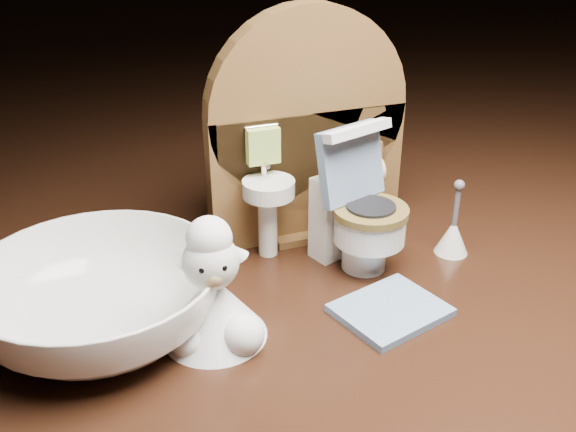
{
  "coord_description": "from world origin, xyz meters",
  "views": [
    {
      "loc": [
        -0.14,
        -0.29,
        0.21
      ],
      "look_at": [
        -0.03,
        0.01,
        0.05
      ],
      "focal_mm": 40.0,
      "sensor_mm": 36.0,
      "label": 1
    }
  ],
  "objects": [
    {
      "name": "toy_toilet",
      "position": [
        0.01,
        0.02,
        0.03
      ],
      "size": [
        0.05,
        0.06,
        0.09
      ],
      "rotation": [
        0.0,
        0.0,
        0.32
      ],
      "color": "white",
      "rests_on": "ground"
    },
    {
      "name": "toilet_brush",
      "position": [
        0.08,
        0.01,
        0.01
      ],
      "size": [
        0.02,
        0.02,
        0.05
      ],
      "color": "white",
      "rests_on": "ground"
    },
    {
      "name": "plush_lamb",
      "position": [
        -0.09,
        -0.03,
        0.02
      ],
      "size": [
        0.05,
        0.05,
        0.07
      ],
      "rotation": [
        0.0,
        0.0,
        -0.14
      ],
      "color": "white",
      "rests_on": "ground"
    },
    {
      "name": "bath_mat",
      "position": [
        0.01,
        -0.04,
        0.0
      ],
      "size": [
        0.07,
        0.06,
        0.0
      ],
      "primitive_type": "cube",
      "rotation": [
        0.0,
        0.0,
        0.27
      ],
      "color": "#6F88AC",
      "rests_on": "ground"
    },
    {
      "name": "ceramic_bowl",
      "position": [
        -0.14,
        0.0,
        0.02
      ],
      "size": [
        0.17,
        0.17,
        0.04
      ],
      "primitive_type": "imported",
      "rotation": [
        0.0,
        0.0,
        0.39
      ],
      "color": "white",
      "rests_on": "ground"
    },
    {
      "name": "backdrop_panel",
      "position": [
        -0.0,
        0.06,
        0.07
      ],
      "size": [
        0.13,
        0.05,
        0.15
      ],
      "color": "brown",
      "rests_on": "ground"
    }
  ]
}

